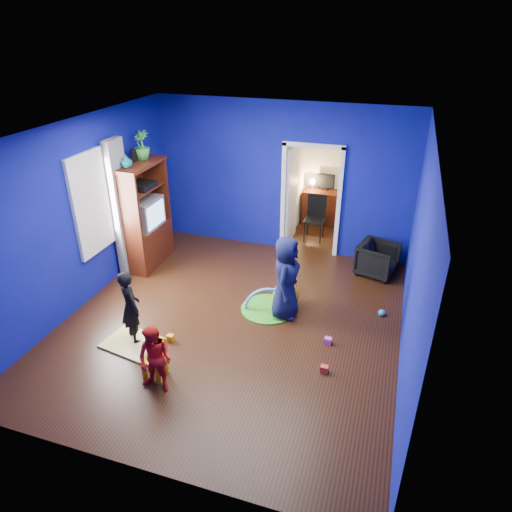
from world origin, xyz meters
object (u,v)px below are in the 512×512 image
(crt_tv, at_px, (145,213))
(study_desk, at_px, (323,207))
(toddler_red, at_px, (155,360))
(kid_chair, at_px, (154,361))
(hopper_ball, at_px, (286,295))
(child_black, at_px, (130,307))
(tv_armoire, at_px, (143,215))
(folding_chair, at_px, (315,219))
(armchair, at_px, (377,259))
(child_navy, at_px, (286,278))
(play_mat, at_px, (268,309))
(vase, at_px, (126,161))

(crt_tv, distance_m, study_desk, 4.10)
(toddler_red, xyz_separation_m, crt_tv, (-1.79, 2.96, 0.55))
(kid_chair, bearing_deg, toddler_red, -51.56)
(kid_chair, bearing_deg, hopper_ball, 61.84)
(child_black, distance_m, tv_armoire, 2.44)
(study_desk, relative_size, folding_chair, 0.96)
(kid_chair, bearing_deg, child_black, 140.12)
(folding_chair, bearing_deg, tv_armoire, -144.86)
(child_black, distance_m, crt_tv, 2.43)
(child_black, relative_size, toddler_red, 1.21)
(tv_armoire, bearing_deg, crt_tv, 0.00)
(child_black, height_order, hopper_ball, child_black)
(armchair, bearing_deg, folding_chair, 66.70)
(child_navy, distance_m, tv_armoire, 3.09)
(armchair, height_order, play_mat, armchair)
(crt_tv, bearing_deg, folding_chair, 35.53)
(vase, xyz_separation_m, play_mat, (2.65, -0.54, -2.05))
(toddler_red, bearing_deg, tv_armoire, 124.55)
(armchair, relative_size, crt_tv, 0.95)
(hopper_ball, bearing_deg, toddler_red, -114.56)
(folding_chair, bearing_deg, play_mat, -93.48)
(toddler_red, relative_size, kid_chair, 1.87)
(vase, bearing_deg, kid_chair, -55.62)
(tv_armoire, relative_size, crt_tv, 2.80)
(child_navy, distance_m, hopper_ball, 0.53)
(tv_armoire, bearing_deg, play_mat, -17.58)
(child_navy, height_order, crt_tv, child_navy)
(play_mat, bearing_deg, tv_armoire, 162.42)
(armchair, distance_m, vase, 4.71)
(armchair, height_order, study_desk, study_desk)
(tv_armoire, xyz_separation_m, folding_chair, (2.82, 1.99, -0.52))
(armchair, xyz_separation_m, hopper_ball, (-1.31, -1.53, -0.09))
(vase, distance_m, hopper_ball, 3.45)
(toddler_red, relative_size, play_mat, 1.09)
(child_navy, relative_size, study_desk, 1.53)
(child_black, height_order, vase, vase)
(armchair, distance_m, play_mat, 2.34)
(kid_chair, height_order, folding_chair, folding_chair)
(child_black, xyz_separation_m, tv_armoire, (-1.02, 2.17, 0.41))
(vase, xyz_separation_m, folding_chair, (2.82, 2.29, -1.61))
(kid_chair, height_order, play_mat, kid_chair)
(child_navy, distance_m, crt_tv, 3.06)
(hopper_ball, relative_size, play_mat, 0.49)
(toddler_red, xyz_separation_m, hopper_ball, (1.06, 2.32, -0.26))
(play_mat, distance_m, folding_chair, 2.86)
(play_mat, height_order, folding_chair, folding_chair)
(toddler_red, relative_size, crt_tv, 1.34)
(child_navy, relative_size, folding_chair, 1.46)
(vase, relative_size, study_desk, 0.24)
(child_black, relative_size, play_mat, 1.32)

